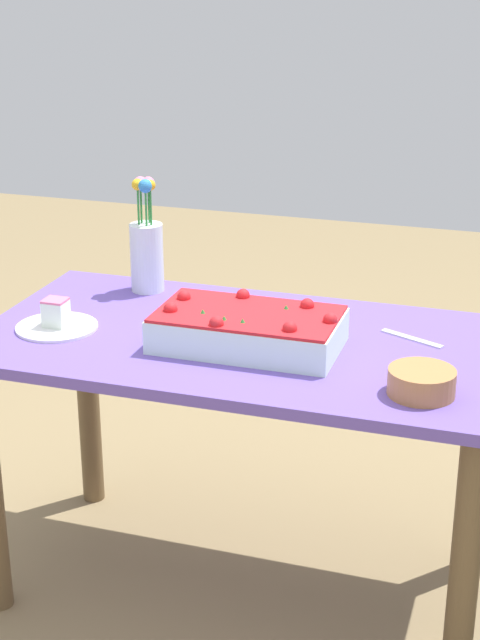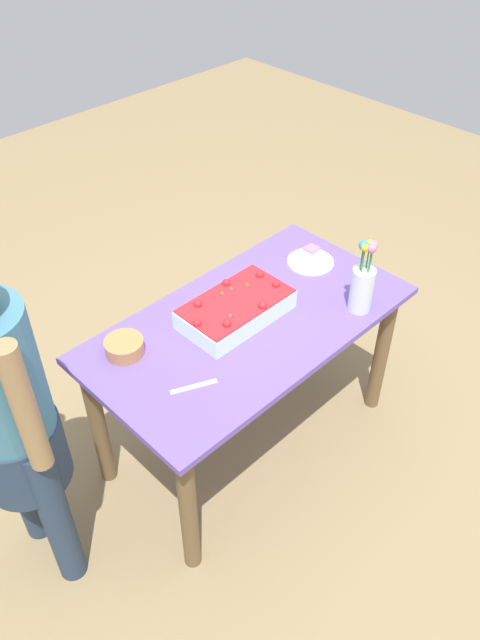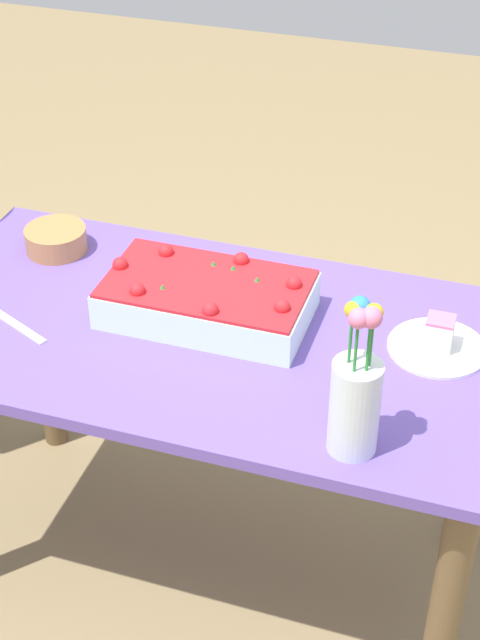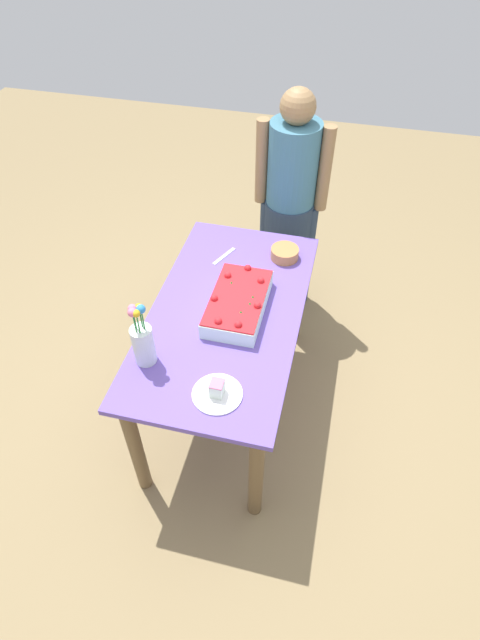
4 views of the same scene
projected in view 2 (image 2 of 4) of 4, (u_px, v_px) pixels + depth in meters
The scene contains 8 objects.
ground_plane at pixel (248, 437), 3.10m from camera, with size 8.00×8.00×0.00m, color #8B764F.
dining_table at pixel (249, 344), 2.69m from camera, with size 1.39×0.74×0.76m.
sheet_cake at pixel (236, 308), 2.58m from camera, with size 0.47×0.26×0.11m.
serving_plate_with_slice at pixel (311, 259), 2.90m from camera, with size 0.22×0.22×0.08m.
cake_knife at pixel (194, 387), 2.31m from camera, with size 0.18×0.02×0.00m, color silver.
flower_vase at pixel (362, 285), 2.57m from camera, with size 0.10×0.10×0.34m.
fruit_bowl at pixel (124, 347), 2.43m from camera, with size 0.15×0.15×0.06m, color #B77A44.
person_standing at pixel (9, 416), 2.09m from camera, with size 0.31×0.45×1.49m.
Camera 2 is at (1.41, 1.37, 2.46)m, focal length 35.00 mm.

